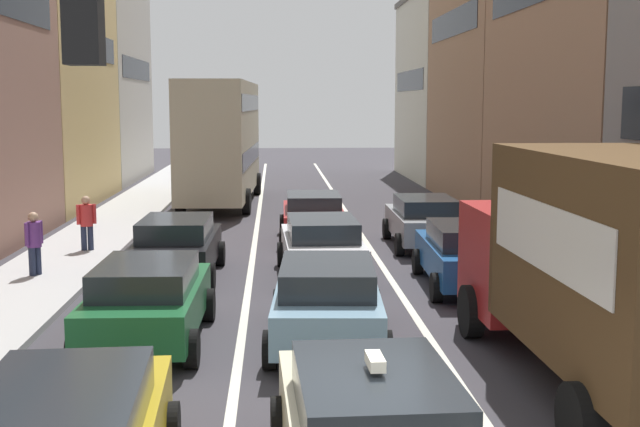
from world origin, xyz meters
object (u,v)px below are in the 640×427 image
at_px(wagon_right_lane_far, 424,220).
at_px(pedestrian_mid_sidewalk, 34,242).
at_px(removalist_box_truck, 606,260).
at_px(bus_mid_queue_primary, 221,137).
at_px(sedan_centre_lane_second, 327,300).
at_px(hatchback_centre_lane_third, 322,246).
at_px(coupe_centre_lane_fourth, 313,216).
at_px(pedestrian_near_kerb, 87,222).
at_px(wagon_left_lane_second, 148,300).
at_px(sedan_left_lane_third, 177,246).
at_px(sedan_right_lane_behind_truck, 467,253).

xyz_separation_m(wagon_right_lane_far, pedestrian_mid_sidewalk, (-10.13, -4.14, 0.15)).
height_order(removalist_box_truck, bus_mid_queue_primary, bus_mid_queue_primary).
xyz_separation_m(sedan_centre_lane_second, wagon_right_lane_far, (3.49, 9.77, 0.00)).
bearing_deg(hatchback_centre_lane_third, coupe_centre_lane_fourth, -1.99).
relative_size(wagon_right_lane_far, pedestrian_near_kerb, 2.60).
relative_size(removalist_box_truck, wagon_right_lane_far, 1.79).
xyz_separation_m(sedan_centre_lane_second, wagon_left_lane_second, (-3.15, 0.19, 0.00)).
bearing_deg(coupe_centre_lane_fourth, wagon_left_lane_second, 162.92).
height_order(sedan_left_lane_third, bus_mid_queue_primary, bus_mid_queue_primary).
distance_m(wagon_left_lane_second, pedestrian_mid_sidewalk, 6.47).
bearing_deg(sedan_centre_lane_second, coupe_centre_lane_fourth, 1.93).
relative_size(wagon_left_lane_second, pedestrian_mid_sidewalk, 2.61).
xyz_separation_m(removalist_box_truck, sedan_right_lane_behind_truck, (-0.38, 7.00, -1.18)).
bearing_deg(hatchback_centre_lane_third, pedestrian_near_kerb, 60.02).
height_order(hatchback_centre_lane_third, coupe_centre_lane_fourth, same).
bearing_deg(wagon_left_lane_second, sedan_centre_lane_second, -92.56).
xyz_separation_m(sedan_left_lane_third, coupe_centre_lane_fourth, (3.55, 5.16, 0.00)).
xyz_separation_m(wagon_right_lane_far, bus_mid_queue_primary, (-6.60, 10.67, 2.03)).
relative_size(sedan_right_lane_behind_truck, bus_mid_queue_primary, 0.41).
relative_size(removalist_box_truck, pedestrian_mid_sidewalk, 4.66).
bearing_deg(removalist_box_truck, sedan_centre_lane_second, 54.85).
relative_size(wagon_left_lane_second, hatchback_centre_lane_third, 1.00).
bearing_deg(sedan_left_lane_third, sedan_right_lane_behind_truck, -100.86).
height_order(sedan_centre_lane_second, pedestrian_near_kerb, pedestrian_near_kerb).
bearing_deg(pedestrian_near_kerb, pedestrian_mid_sidewalk, 152.11).
xyz_separation_m(coupe_centre_lane_fourth, sedan_right_lane_behind_truck, (3.23, -6.58, 0.00)).
bearing_deg(bus_mid_queue_primary, hatchback_centre_lane_third, -165.14).
xyz_separation_m(sedan_left_lane_third, bus_mid_queue_primary, (0.17, 14.69, 2.03)).
height_order(removalist_box_truck, pedestrian_near_kerb, removalist_box_truck).
height_order(sedan_centre_lane_second, sedan_left_lane_third, same).
xyz_separation_m(coupe_centre_lane_fourth, pedestrian_near_kerb, (-6.41, -1.92, 0.15)).
distance_m(wagon_right_lane_far, pedestrian_mid_sidewalk, 10.94).
bearing_deg(wagon_left_lane_second, bus_mid_queue_primary, 0.75).
bearing_deg(coupe_centre_lane_fourth, pedestrian_near_kerb, 107.28).
xyz_separation_m(sedan_left_lane_third, pedestrian_near_kerb, (-2.86, 3.24, 0.15)).
xyz_separation_m(removalist_box_truck, pedestrian_mid_sidewalk, (-10.51, 8.29, -1.03)).
bearing_deg(hatchback_centre_lane_third, sedan_right_lane_behind_truck, -111.93).
relative_size(sedan_right_lane_behind_truck, pedestrian_near_kerb, 2.63).
xyz_separation_m(coupe_centre_lane_fourth, pedestrian_mid_sidewalk, (-6.90, -5.28, 0.15)).
bearing_deg(pedestrian_near_kerb, removalist_box_truck, -158.83).
bearing_deg(pedestrian_mid_sidewalk, sedan_centre_lane_second, -9.89).
bearing_deg(wagon_right_lane_far, pedestrian_mid_sidewalk, 112.92).
bearing_deg(removalist_box_truck, pedestrian_near_kerb, 40.05).
height_order(hatchback_centre_lane_third, pedestrian_mid_sidewalk, pedestrian_mid_sidewalk).
height_order(wagon_right_lane_far, bus_mid_queue_primary, bus_mid_queue_primary).
height_order(removalist_box_truck, hatchback_centre_lane_third, removalist_box_truck).
height_order(coupe_centre_lane_fourth, pedestrian_mid_sidewalk, pedestrian_mid_sidewalk).
height_order(sedan_right_lane_behind_truck, wagon_right_lane_far, same).
distance_m(removalist_box_truck, coupe_centre_lane_fourth, 14.10).
relative_size(sedan_centre_lane_second, sedan_left_lane_third, 1.02).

